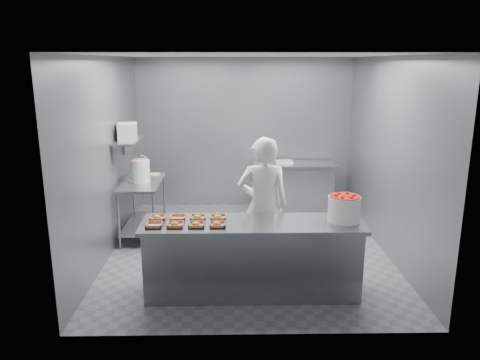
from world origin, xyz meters
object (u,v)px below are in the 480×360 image
Objects in this scene: worker at (263,206)px; glaze_bucket at (141,170)px; tray_1 at (175,224)px; back_counter at (293,187)px; tray_3 at (217,224)px; tray_7 at (218,217)px; tray_5 at (178,218)px; appliance at (127,131)px; tray_2 at (196,224)px; tray_6 at (198,217)px; tray_4 at (157,218)px; strawberry_tub at (344,208)px; prep_table at (143,200)px; service_counter at (252,258)px; tray_0 at (154,225)px.

worker is 4.30× the size of glaze_bucket.
tray_1 is 1.27m from worker.
glaze_bucket is (-2.55, -1.34, 0.63)m from back_counter.
tray_3 is 1.00× the size of tray_7.
tray_5 is (-0.48, 0.25, -0.00)m from tray_3.
tray_1 reaches higher than back_counter.
tray_3 is 2.60m from appliance.
tray_2 is at bearing -63.80° from glaze_bucket.
tray_7 is at bearing -112.64° from back_counter.
tray_6 reaches higher than back_counter.
tray_2 is (0.24, 0.00, 0.00)m from tray_1.
tray_4 is 0.50× the size of strawberry_tub.
prep_table is at bearing 121.01° from tray_3.
tray_4 reaches higher than service_counter.
prep_table is 2.44m from tray_3.
tray_5 is 0.56× the size of appliance.
tray_1 is at bearing 32.16° from worker.
tray_6 is 0.10× the size of worker.
tray_3 is 1.00× the size of tray_6.
appliance reaches higher than back_counter.
glaze_bucket is at bearing 106.27° from tray_4.
tray_0 is at bearing -89.30° from tray_4.
tray_4 is 0.24m from tray_5.
tray_2 is 1.00× the size of tray_5.
back_counter is 8.01× the size of tray_1.
glaze_bucket reaches higher than tray_4.
prep_table is at bearing 110.28° from tray_1.
tray_2 is at bearing 39.41° from worker.
prep_table is 6.40× the size of tray_0.
tray_7 is 0.56× the size of appliance.
strawberry_tub is at bearing 5.81° from tray_3.
tray_2 is at bearing -169.08° from service_counter.
back_counter is at bearing 74.52° from service_counter.
tray_1 is at bearing -45.98° from tray_4.
tray_7 is at bearing -55.68° from prep_table.
worker reaches higher than prep_table.
appliance is (-1.42, 2.04, 0.77)m from tray_3.
service_counter is at bearing -49.30° from glaze_bucket.
tray_6 is 0.24m from tray_7.
service_counter is 13.88× the size of tray_0.
prep_table is 2.24m from tray_1.
service_counter and prep_table have the same top height.
tray_6 is 2.06m from glaze_bucket.
glaze_bucket reaches higher than tray_6.
tray_6 is (0.48, 0.00, 0.00)m from tray_4.
tray_7 is (0.24, 0.25, 0.00)m from tray_2.
tray_2 is at bearing -64.11° from prep_table.
back_counter is 8.01× the size of tray_6.
tray_4 is at bearing 180.00° from tray_6.
appliance reaches higher than tray_6.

